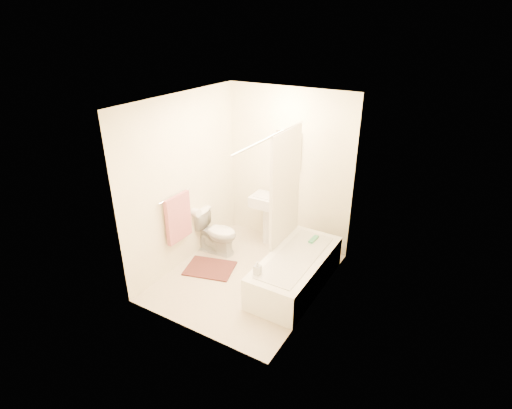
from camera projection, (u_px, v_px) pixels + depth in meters
The scene contains 17 objects.
floor at pixel (247, 277), 5.51m from camera, with size 2.40×2.40×0.00m, color beige.
ceiling at pixel (245, 100), 4.49m from camera, with size 2.40×2.40×0.00m, color white.
wall_back at pixel (288, 169), 5.94m from camera, with size 2.00×0.02×2.40m, color beige.
wall_left at pixel (184, 182), 5.46m from camera, with size 0.02×2.40×2.40m, color beige.
wall_right at pixel (320, 216), 4.54m from camera, with size 0.02×2.40×2.40m, color beige.
mirror at pixel (288, 150), 5.79m from camera, with size 0.40×0.03×0.55m, color white.
curtain_rod at pixel (272, 136), 4.60m from camera, with size 0.03×0.03×1.70m, color silver.
shower_curtain at pixel (285, 187), 5.24m from camera, with size 0.04×0.80×1.55m, color silver.
towel_bar at pixel (175, 196), 5.29m from camera, with size 0.02×0.02×0.60m, color silver.
towel at pixel (178, 218), 5.41m from camera, with size 0.06×0.45×0.66m, color #CC7266.
toilet_paper at pixel (196, 213), 5.74m from camera, with size 0.12×0.12×0.11m, color white.
toilet at pixel (216, 232), 5.98m from camera, with size 0.37×0.66×0.65m, color silver.
sink at pixel (267, 218), 6.16m from camera, with size 0.45×0.36×0.89m, color silver, non-canonical shape.
bathtub at pixel (295, 271), 5.24m from camera, with size 0.69×1.58×0.44m, color white, non-canonical shape.
bath_mat at pixel (210, 268), 5.67m from camera, with size 0.66×0.50×0.02m, color #532A25.
soap_bottle at pixel (257, 268), 4.76m from camera, with size 0.08×0.08×0.18m, color silver.
scrub_brush at pixel (314, 240), 5.51m from camera, with size 0.06×0.21×0.04m, color #45AD74.
Camera 1 is at (2.43, -3.87, 3.24)m, focal length 28.00 mm.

